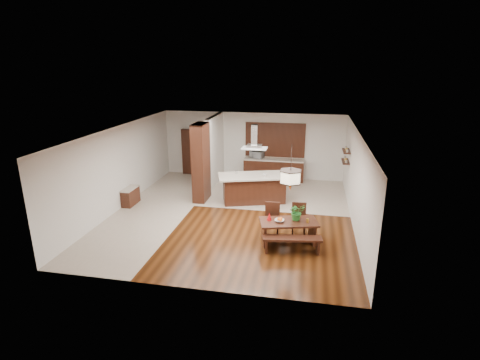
% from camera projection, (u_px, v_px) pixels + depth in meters
% --- Properties ---
extents(room_shell, '(9.00, 9.04, 2.92)m').
position_uv_depth(room_shell, '(231.00, 156.00, 12.23)').
color(room_shell, '#331809').
rests_on(room_shell, ground).
extents(tile_hallway, '(2.50, 9.00, 0.01)m').
position_uv_depth(tile_hallway, '(156.00, 208.00, 13.34)').
color(tile_hallway, '#C1B1A0').
rests_on(tile_hallway, ground).
extents(tile_kitchen, '(5.50, 4.00, 0.01)m').
position_uv_depth(tile_kitchen, '(275.00, 193.00, 14.96)').
color(tile_kitchen, '#C1B1A0').
rests_on(tile_kitchen, ground).
extents(soffit_band, '(8.00, 9.00, 0.02)m').
position_uv_depth(soffit_band, '(231.00, 131.00, 11.98)').
color(soffit_band, '#3A190E').
rests_on(soffit_band, room_shell).
extents(partition_pier, '(0.45, 1.00, 2.90)m').
position_uv_depth(partition_pier, '(201.00, 163.00, 13.79)').
color(partition_pier, black).
rests_on(partition_pier, ground).
extents(partition_stub, '(0.18, 2.40, 2.90)m').
position_uv_depth(partition_stub, '(215.00, 150.00, 15.75)').
color(partition_stub, silver).
rests_on(partition_stub, ground).
extents(hallway_console, '(0.37, 0.88, 0.63)m').
position_uv_depth(hallway_console, '(130.00, 196.00, 13.63)').
color(hallway_console, black).
rests_on(hallway_console, ground).
extents(hallway_doorway, '(1.10, 0.20, 2.10)m').
position_uv_depth(hallway_doorway, '(194.00, 152.00, 17.14)').
color(hallway_doorway, black).
rests_on(hallway_doorway, ground).
extents(rear_counter, '(2.60, 0.62, 0.95)m').
position_uv_depth(rear_counter, '(274.00, 169.00, 16.46)').
color(rear_counter, black).
rests_on(rear_counter, ground).
extents(kitchen_window, '(2.60, 0.08, 1.50)m').
position_uv_depth(kitchen_window, '(275.00, 140.00, 16.31)').
color(kitchen_window, brown).
rests_on(kitchen_window, room_shell).
extents(shelf_lower, '(0.26, 0.90, 0.04)m').
position_uv_depth(shelf_lower, '(345.00, 161.00, 14.16)').
color(shelf_lower, black).
rests_on(shelf_lower, room_shell).
extents(shelf_upper, '(0.26, 0.90, 0.04)m').
position_uv_depth(shelf_upper, '(346.00, 151.00, 14.04)').
color(shelf_upper, black).
rests_on(shelf_upper, room_shell).
extents(dining_table, '(1.77, 1.19, 0.68)m').
position_uv_depth(dining_table, '(288.00, 227.00, 10.68)').
color(dining_table, black).
rests_on(dining_table, ground).
extents(dining_bench, '(1.64, 0.57, 0.45)m').
position_uv_depth(dining_bench, '(292.00, 245.00, 10.21)').
color(dining_bench, black).
rests_on(dining_bench, ground).
extents(dining_chair_left, '(0.46, 0.46, 1.00)m').
position_uv_depth(dining_chair_left, '(272.00, 220.00, 11.13)').
color(dining_chair_left, black).
rests_on(dining_chair_left, ground).
extents(dining_chair_right, '(0.45, 0.45, 0.97)m').
position_uv_depth(dining_chair_right, '(299.00, 220.00, 11.18)').
color(dining_chair_right, black).
rests_on(dining_chair_right, ground).
extents(pendant_lantern, '(0.64, 0.64, 1.31)m').
position_uv_depth(pendant_lantern, '(291.00, 168.00, 10.15)').
color(pendant_lantern, beige).
rests_on(pendant_lantern, room_shell).
extents(foliage_plant, '(0.56, 0.52, 0.50)m').
position_uv_depth(foliage_plant, '(297.00, 212.00, 10.63)').
color(foliage_plant, '#267429').
rests_on(foliage_plant, dining_table).
extents(fruit_bowl, '(0.28, 0.28, 0.07)m').
position_uv_depth(fruit_bowl, '(279.00, 221.00, 10.58)').
color(fruit_bowl, '#B9B4A2').
rests_on(fruit_bowl, dining_table).
extents(napkin_cone, '(0.18, 0.18, 0.22)m').
position_uv_depth(napkin_cone, '(269.00, 216.00, 10.67)').
color(napkin_cone, red).
rests_on(napkin_cone, dining_table).
extents(gold_ornament, '(0.09, 0.09, 0.11)m').
position_uv_depth(gold_ornament, '(308.00, 221.00, 10.53)').
color(gold_ornament, gold).
rests_on(gold_ornament, dining_table).
extents(kitchen_island, '(2.78, 1.84, 1.06)m').
position_uv_depth(kitchen_island, '(254.00, 188.00, 13.81)').
color(kitchen_island, black).
rests_on(kitchen_island, ground).
extents(range_hood, '(0.90, 0.55, 0.87)m').
position_uv_depth(range_hood, '(255.00, 137.00, 13.24)').
color(range_hood, silver).
rests_on(range_hood, room_shell).
extents(island_cup, '(0.14, 0.14, 0.10)m').
position_uv_depth(island_cup, '(265.00, 175.00, 13.47)').
color(island_cup, silver).
rests_on(island_cup, kitchen_island).
extents(microwave, '(0.65, 0.52, 0.32)m').
position_uv_depth(microwave, '(257.00, 155.00, 16.44)').
color(microwave, silver).
rests_on(microwave, rear_counter).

